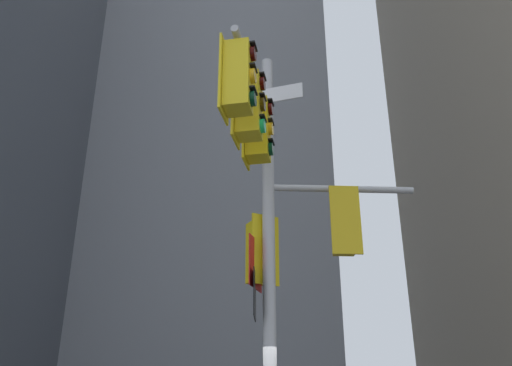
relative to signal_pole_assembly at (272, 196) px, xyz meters
name	(u,v)px	position (x,y,z in m)	size (l,w,h in m)	color
building_mid_block	(182,11)	(-3.07, 22.42, 22.69)	(15.62, 15.62, 54.66)	#9399A3
signal_pole_assembly	(272,196)	(0.00, 0.00, 0.00)	(3.33, 3.04, 7.54)	#B2B2B5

